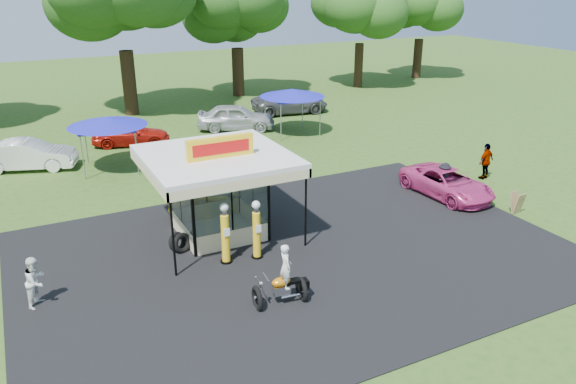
% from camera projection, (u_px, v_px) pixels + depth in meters
% --- Properties ---
extents(ground, '(120.00, 120.00, 0.00)m').
position_uv_depth(ground, '(325.00, 278.00, 19.37)').
color(ground, '#2D5219').
rests_on(ground, ground).
extents(asphalt_apron, '(20.00, 14.00, 0.04)m').
position_uv_depth(asphalt_apron, '(298.00, 254.00, 21.02)').
color(asphalt_apron, black).
rests_on(asphalt_apron, ground).
extents(gas_station_kiosk, '(5.40, 5.40, 4.18)m').
position_uv_depth(gas_station_kiosk, '(218.00, 193.00, 22.03)').
color(gas_station_kiosk, white).
rests_on(gas_station_kiosk, ground).
extents(gas_pump_left, '(0.44, 0.44, 2.35)m').
position_uv_depth(gas_pump_left, '(225.00, 235.00, 20.00)').
color(gas_pump_left, black).
rests_on(gas_pump_left, ground).
extents(gas_pump_right, '(0.42, 0.42, 2.28)m').
position_uv_depth(gas_pump_right, '(257.00, 231.00, 20.36)').
color(gas_pump_right, black).
rests_on(gas_pump_right, ground).
extents(motorcycle, '(1.84, 1.01, 2.13)m').
position_uv_depth(motorcycle, '(284.00, 280.00, 17.65)').
color(motorcycle, black).
rests_on(motorcycle, ground).
extents(spare_tires, '(1.01, 0.83, 0.81)m').
position_uv_depth(spare_tires, '(180.00, 242.00, 21.06)').
color(spare_tires, black).
rests_on(spare_tires, ground).
extents(a_frame_sign, '(0.55, 0.52, 0.95)m').
position_uv_depth(a_frame_sign, '(517.00, 203.00, 24.44)').
color(a_frame_sign, '#593819').
rests_on(a_frame_sign, ground).
extents(kiosk_car, '(2.82, 1.13, 0.96)m').
position_uv_depth(kiosk_car, '(202.00, 204.00, 24.34)').
color(kiosk_car, yellow).
rests_on(kiosk_car, ground).
extents(pink_sedan, '(2.48, 4.88, 1.32)m').
position_uv_depth(pink_sedan, '(447.00, 183.00, 26.26)').
color(pink_sedan, '#D53981').
rests_on(pink_sedan, ground).
extents(spectator_west, '(0.99, 1.03, 1.67)m').
position_uv_depth(spectator_west, '(36.00, 281.00, 17.55)').
color(spectator_west, white).
rests_on(spectator_west, ground).
extents(spectator_east_a, '(1.16, 0.95, 1.57)m').
position_uv_depth(spectator_east_a, '(444.00, 179.00, 26.40)').
color(spectator_east_a, black).
rests_on(spectator_east_a, ground).
extents(spectator_east_b, '(1.16, 0.66, 1.86)m').
position_uv_depth(spectator_east_b, '(486.00, 161.00, 28.39)').
color(spectator_east_b, gray).
rests_on(spectator_east_b, ground).
extents(bg_car_a, '(5.14, 3.15, 1.60)m').
position_uv_depth(bg_car_a, '(28.00, 155.00, 29.81)').
color(bg_car_a, white).
rests_on(bg_car_a, ground).
extents(bg_car_b, '(4.96, 3.13, 1.34)m').
position_uv_depth(bg_car_b, '(131.00, 134.00, 34.10)').
color(bg_car_b, red).
rests_on(bg_car_b, ground).
extents(bg_car_c, '(5.47, 3.94, 1.73)m').
position_uv_depth(bg_car_c, '(236.00, 117.00, 37.28)').
color(bg_car_c, '#AEAFB3').
rests_on(bg_car_c, ground).
extents(bg_car_d, '(5.96, 3.38, 1.57)m').
position_uv_depth(bg_car_d, '(290.00, 102.00, 41.88)').
color(bg_car_d, '#4D4D4F').
rests_on(bg_car_d, ground).
extents(tent_west, '(4.09, 4.09, 2.86)m').
position_uv_depth(tent_west, '(107.00, 122.00, 29.21)').
color(tent_west, gray).
rests_on(tent_west, ground).
extents(tent_east, '(4.18, 4.18, 2.92)m').
position_uv_depth(tent_east, '(292.00, 93.00, 35.85)').
color(tent_east, gray).
rests_on(tent_east, ground).
extents(oak_far_d, '(9.23, 9.23, 10.99)m').
position_uv_depth(oak_far_d, '(236.00, 10.00, 45.54)').
color(oak_far_d, black).
rests_on(oak_far_d, ground).
extents(oak_far_e, '(9.10, 9.10, 10.84)m').
position_uv_depth(oak_far_e, '(361.00, 8.00, 49.12)').
color(oak_far_e, black).
rests_on(oak_far_e, ground).
extents(oak_far_f, '(8.47, 8.47, 10.21)m').
position_uv_depth(oak_far_f, '(422.00, 9.00, 53.78)').
color(oak_far_f, black).
rests_on(oak_far_f, ground).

